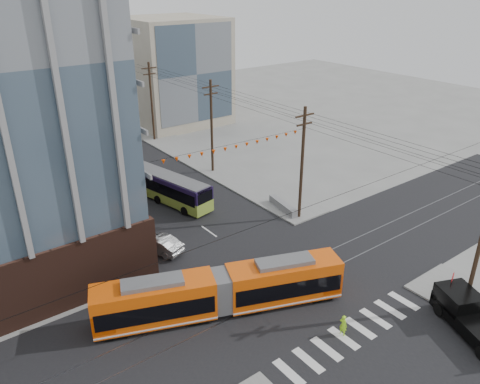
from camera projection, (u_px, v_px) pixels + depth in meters
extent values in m
plane|color=slate|center=(319.00, 310.00, 32.86)|extent=(160.00, 160.00, 0.00)
cube|color=gray|center=(173.00, 71.00, 73.16)|extent=(14.00, 14.00, 16.00)
cube|color=#8C99A5|center=(130.00, 60.00, 89.20)|extent=(16.00, 16.00, 14.00)
cylinder|color=black|center=(109.00, 85.00, 75.91)|extent=(0.30, 0.30, 11.00)
imported|color=#A6A6A6|center=(158.00, 244.00, 39.60)|extent=(3.07, 4.78, 1.49)
imported|color=beige|center=(122.00, 216.00, 44.22)|extent=(2.45, 5.36, 1.52)
imported|color=#5B5C5F|center=(120.00, 207.00, 46.18)|extent=(2.19, 4.50, 1.23)
imported|color=#A5F420|center=(343.00, 325.00, 30.26)|extent=(0.43, 0.60, 1.53)
cube|color=slate|center=(283.00, 206.00, 46.74)|extent=(1.73, 4.47, 0.87)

